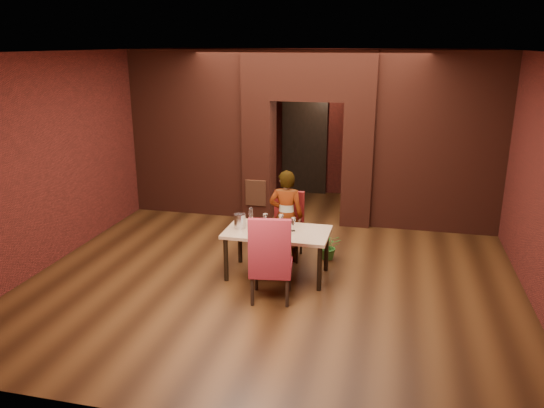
{
  "coord_description": "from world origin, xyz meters",
  "views": [
    {
      "loc": [
        1.62,
        -7.75,
        3.32
      ],
      "look_at": [
        -0.22,
        0.0,
        0.89
      ],
      "focal_mm": 35.0,
      "sensor_mm": 36.0,
      "label": 1
    }
  ],
  "objects_px": {
    "dining_table": "(277,253)",
    "wine_glass_c": "(293,224)",
    "chair_far": "(287,226)",
    "wine_glass_a": "(265,220)",
    "wine_bucket": "(240,221)",
    "potted_plant": "(329,246)",
    "chair_near": "(271,257)",
    "person_seated": "(286,216)",
    "wine_glass_b": "(281,222)",
    "water_bottle": "(251,216)"
  },
  "relations": [
    {
      "from": "wine_glass_b",
      "to": "water_bottle",
      "type": "xyz_separation_m",
      "value": [
        -0.47,
        0.03,
        0.04
      ]
    },
    {
      "from": "chair_near",
      "to": "wine_glass_b",
      "type": "height_order",
      "value": "chair_near"
    },
    {
      "from": "wine_glass_a",
      "to": "dining_table",
      "type": "bearing_deg",
      "value": -34.45
    },
    {
      "from": "person_seated",
      "to": "wine_bucket",
      "type": "bearing_deg",
      "value": 43.67
    },
    {
      "from": "wine_glass_a",
      "to": "potted_plant",
      "type": "xyz_separation_m",
      "value": [
        0.88,
        0.65,
        -0.59
      ]
    },
    {
      "from": "chair_near",
      "to": "wine_bucket",
      "type": "relative_size",
      "value": 5.73
    },
    {
      "from": "chair_far",
      "to": "wine_glass_a",
      "type": "height_order",
      "value": "chair_far"
    },
    {
      "from": "potted_plant",
      "to": "chair_near",
      "type": "bearing_deg",
      "value": -110.54
    },
    {
      "from": "person_seated",
      "to": "potted_plant",
      "type": "bearing_deg",
      "value": -166.6
    },
    {
      "from": "dining_table",
      "to": "wine_glass_b",
      "type": "relative_size",
      "value": 7.21
    },
    {
      "from": "water_bottle",
      "to": "person_seated",
      "type": "bearing_deg",
      "value": 46.68
    },
    {
      "from": "wine_bucket",
      "to": "potted_plant",
      "type": "bearing_deg",
      "value": 33.64
    },
    {
      "from": "chair_far",
      "to": "wine_glass_a",
      "type": "xyz_separation_m",
      "value": [
        -0.21,
        -0.56,
        0.27
      ]
    },
    {
      "from": "person_seated",
      "to": "wine_bucket",
      "type": "xyz_separation_m",
      "value": [
        -0.56,
        -0.61,
        0.08
      ]
    },
    {
      "from": "water_bottle",
      "to": "wine_bucket",
      "type": "bearing_deg",
      "value": -130.57
    },
    {
      "from": "chair_far",
      "to": "wine_bucket",
      "type": "xyz_separation_m",
      "value": [
        -0.56,
        -0.72,
        0.28
      ]
    },
    {
      "from": "dining_table",
      "to": "wine_glass_c",
      "type": "bearing_deg",
      "value": 9.87
    },
    {
      "from": "wine_glass_a",
      "to": "wine_bucket",
      "type": "distance_m",
      "value": 0.38
    },
    {
      "from": "chair_near",
      "to": "dining_table",
      "type": "bearing_deg",
      "value": -91.98
    },
    {
      "from": "wine_bucket",
      "to": "chair_far",
      "type": "bearing_deg",
      "value": 52.23
    },
    {
      "from": "chair_far",
      "to": "potted_plant",
      "type": "relative_size",
      "value": 2.48
    },
    {
      "from": "person_seated",
      "to": "chair_far",
      "type": "bearing_deg",
      "value": -89.4
    },
    {
      "from": "wine_glass_a",
      "to": "potted_plant",
      "type": "relative_size",
      "value": 0.45
    },
    {
      "from": "person_seated",
      "to": "wine_glass_c",
      "type": "height_order",
      "value": "person_seated"
    },
    {
      "from": "wine_glass_c",
      "to": "wine_bucket",
      "type": "bearing_deg",
      "value": -176.64
    },
    {
      "from": "chair_near",
      "to": "person_seated",
      "type": "height_order",
      "value": "person_seated"
    },
    {
      "from": "wine_glass_b",
      "to": "wine_bucket",
      "type": "relative_size",
      "value": 1.0
    },
    {
      "from": "dining_table",
      "to": "potted_plant",
      "type": "bearing_deg",
      "value": 50.88
    },
    {
      "from": "wine_glass_a",
      "to": "wine_glass_c",
      "type": "height_order",
      "value": "wine_glass_c"
    },
    {
      "from": "chair_near",
      "to": "potted_plant",
      "type": "height_order",
      "value": "chair_near"
    },
    {
      "from": "wine_glass_c",
      "to": "potted_plant",
      "type": "xyz_separation_m",
      "value": [
        0.44,
        0.77,
        -0.59
      ]
    },
    {
      "from": "chair_near",
      "to": "wine_glass_c",
      "type": "bearing_deg",
      "value": -108.8
    },
    {
      "from": "dining_table",
      "to": "wine_bucket",
      "type": "bearing_deg",
      "value": -178.95
    },
    {
      "from": "dining_table",
      "to": "chair_near",
      "type": "distance_m",
      "value": 0.78
    },
    {
      "from": "wine_glass_b",
      "to": "water_bottle",
      "type": "relative_size",
      "value": 0.73
    },
    {
      "from": "person_seated",
      "to": "dining_table",
      "type": "bearing_deg",
      "value": 86.2
    },
    {
      "from": "chair_near",
      "to": "water_bottle",
      "type": "bearing_deg",
      "value": -67.58
    },
    {
      "from": "chair_far",
      "to": "wine_glass_b",
      "type": "xyz_separation_m",
      "value": [
        0.03,
        -0.6,
        0.28
      ]
    },
    {
      "from": "person_seated",
      "to": "water_bottle",
      "type": "bearing_deg",
      "value": 43.03
    },
    {
      "from": "water_bottle",
      "to": "dining_table",
      "type": "bearing_deg",
      "value": -17.4
    },
    {
      "from": "chair_far",
      "to": "person_seated",
      "type": "xyz_separation_m",
      "value": [
        0.01,
        -0.11,
        0.21
      ]
    },
    {
      "from": "chair_near",
      "to": "wine_bucket",
      "type": "distance_m",
      "value": 0.99
    },
    {
      "from": "chair_far",
      "to": "wine_glass_a",
      "type": "distance_m",
      "value": 0.66
    },
    {
      "from": "wine_glass_b",
      "to": "wine_bucket",
      "type": "bearing_deg",
      "value": -169.02
    },
    {
      "from": "chair_far",
      "to": "wine_bucket",
      "type": "distance_m",
      "value": 0.95
    },
    {
      "from": "chair_far",
      "to": "wine_glass_a",
      "type": "bearing_deg",
      "value": -111.69
    },
    {
      "from": "wine_bucket",
      "to": "potted_plant",
      "type": "relative_size",
      "value": 0.49
    },
    {
      "from": "wine_glass_a",
      "to": "chair_near",
      "type": "bearing_deg",
      "value": -71.15
    },
    {
      "from": "wine_glass_b",
      "to": "potted_plant",
      "type": "height_order",
      "value": "wine_glass_b"
    },
    {
      "from": "wine_glass_b",
      "to": "chair_near",
      "type": "bearing_deg",
      "value": -86.28
    }
  ]
}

